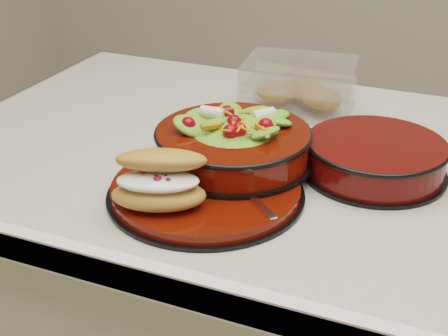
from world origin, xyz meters
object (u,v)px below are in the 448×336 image
at_px(croissant, 160,180).
at_px(salad_bowl, 233,138).
at_px(fork, 246,192).
at_px(pastry_box, 299,87).
at_px(extra_bowl, 375,156).
at_px(dinner_plate, 206,190).

bearing_deg(croissant, salad_bowl, 55.50).
distance_m(fork, pastry_box, 0.38).
bearing_deg(extra_bowl, croissant, -135.59).
bearing_deg(pastry_box, extra_bowl, -55.61).
bearing_deg(pastry_box, salad_bowl, -100.22).
height_order(croissant, pastry_box, same).
bearing_deg(croissant, fork, 16.89).
distance_m(pastry_box, extra_bowl, 0.28).
relative_size(croissant, pastry_box, 0.66).
relative_size(dinner_plate, croissant, 1.99).
distance_m(dinner_plate, fork, 0.06).
bearing_deg(fork, salad_bowl, 73.63).
relative_size(salad_bowl, croissant, 1.72).
bearing_deg(dinner_plate, croissant, -113.97).
bearing_deg(fork, dinner_plate, 130.20).
bearing_deg(salad_bowl, dinner_plate, -94.72).
xyz_separation_m(salad_bowl, croissant, (-0.04, -0.16, -0.00)).
height_order(fork, extra_bowl, extra_bowl).
height_order(fork, pastry_box, pastry_box).
xyz_separation_m(salad_bowl, fork, (0.05, -0.09, -0.04)).
xyz_separation_m(dinner_plate, pastry_box, (0.03, 0.37, 0.03)).
bearing_deg(dinner_plate, extra_bowl, 37.96).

